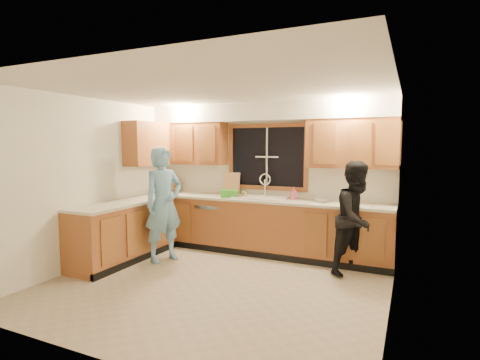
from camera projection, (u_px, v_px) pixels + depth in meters
name	position (u px, v px, depth m)	size (l,w,h in m)	color
floor	(215.00, 284.00, 4.85)	(4.20, 4.20, 0.00)	tan
ceiling	(213.00, 88.00, 4.61)	(4.20, 4.20, 0.00)	silver
wall_back	(267.00, 177.00, 6.45)	(4.20, 4.20, 0.00)	white
wall_left	(91.00, 182.00, 5.61)	(3.80, 3.80, 0.00)	white
wall_right	(393.00, 199.00, 3.85)	(3.80, 3.80, 0.00)	white
base_cabinets_back	(260.00, 227.00, 6.25)	(4.20, 0.60, 0.88)	#A95E31
base_cabinets_left	(125.00, 232.00, 5.87)	(0.60, 1.90, 0.88)	#A95E31
countertop_back	(260.00, 200.00, 6.19)	(4.20, 0.63, 0.04)	beige
countertop_left	(124.00, 203.00, 5.82)	(0.63, 1.90, 0.04)	beige
upper_cabinets_left	(191.00, 144.00, 6.84)	(1.35, 0.33, 0.75)	#A95E31
upper_cabinets_right	(352.00, 143.00, 5.65)	(1.35, 0.33, 0.75)	#A95E31
upper_cabinets_return	(147.00, 144.00, 6.50)	(0.33, 0.90, 0.75)	#A95E31
soffit	(264.00, 112.00, 6.19)	(4.20, 0.35, 0.30)	white
window_frame	(267.00, 157.00, 6.41)	(1.44, 0.03, 1.14)	black
sink	(261.00, 202.00, 6.22)	(0.86, 0.52, 0.57)	white
dishwasher	(216.00, 224.00, 6.60)	(0.60, 0.56, 0.82)	white
stove	(97.00, 240.00, 5.36)	(0.58, 0.75, 0.90)	white
man	(164.00, 204.00, 5.80)	(0.65, 0.42, 1.77)	#6EA7D0
woman	(357.00, 218.00, 5.18)	(0.77, 0.60, 1.58)	black
knife_block	(177.00, 186.00, 7.10)	(0.12, 0.10, 0.23)	#9F5E2B
cutting_board	(232.00, 184.00, 6.64)	(0.30, 0.02, 0.40)	tan
dish_crate	(229.00, 193.00, 6.34)	(0.27, 0.25, 0.13)	green
soap_bottle	(294.00, 193.00, 6.09)	(0.09, 0.09, 0.20)	#E95896
bowl	(321.00, 200.00, 5.80)	(0.20, 0.20, 0.05)	silver
can_left	(245.00, 195.00, 6.16)	(0.07, 0.07, 0.12)	#BCB190
can_right	(243.00, 194.00, 6.22)	(0.07, 0.07, 0.13)	#BCB190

